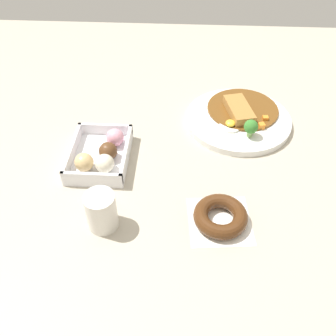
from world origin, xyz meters
name	(u,v)px	position (x,y,z in m)	size (l,w,h in m)	color
ground_plane	(177,160)	(0.00, 0.00, 0.00)	(1.60, 1.60, 0.00)	#B2A893
curry_plate	(239,118)	(0.17, -0.16, 0.01)	(0.29, 0.29, 0.07)	white
donut_box	(101,155)	(-0.01, 0.19, 0.02)	(0.19, 0.14, 0.06)	white
chocolate_ring_donut	(220,216)	(-0.18, -0.10, 0.02)	(0.14, 0.14, 0.03)	white
coffee_mug	(101,211)	(-0.21, 0.15, 0.04)	(0.06, 0.06, 0.09)	silver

